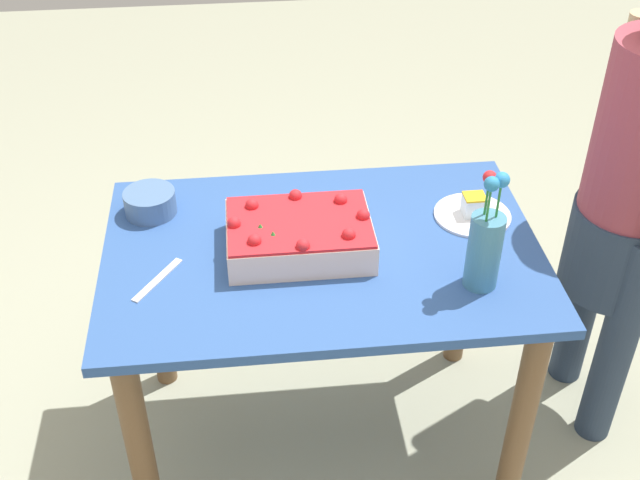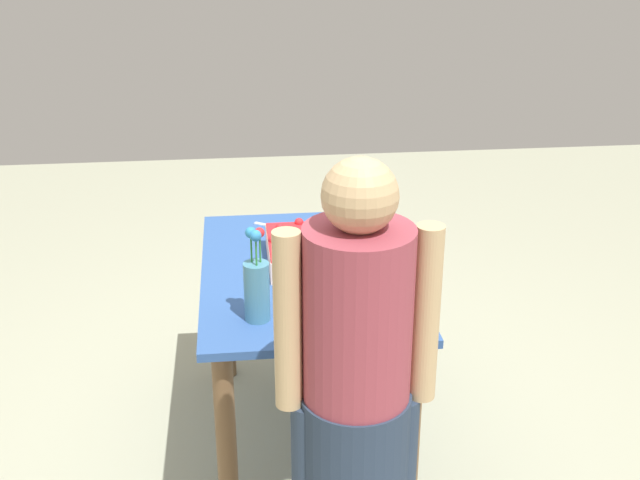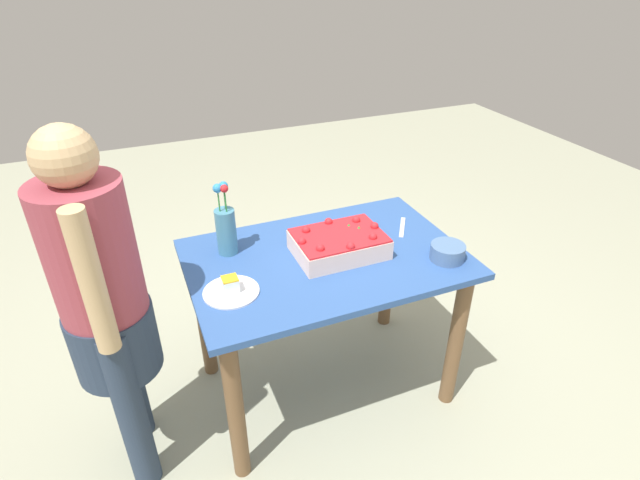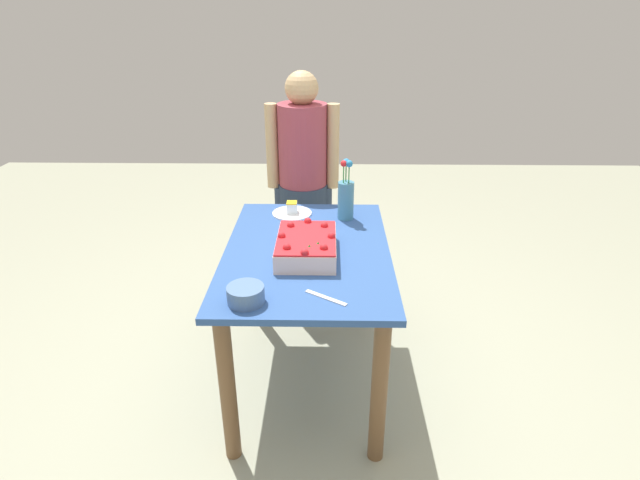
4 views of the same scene
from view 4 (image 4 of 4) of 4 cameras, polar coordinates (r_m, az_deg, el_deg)
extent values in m
plane|color=#A1A389|center=(2.81, -1.30, -15.38)|extent=(8.00, 8.00, 0.00)
cube|color=#2F5495|center=(2.39, -1.48, -1.38)|extent=(1.18, 0.78, 0.03)
cylinder|color=brown|center=(2.19, 6.77, -16.79)|extent=(0.07, 0.07, 0.75)
cylinder|color=brown|center=(3.03, 5.02, -3.59)|extent=(0.07, 0.07, 0.75)
cylinder|color=brown|center=(2.21, -10.52, -16.44)|extent=(0.07, 0.07, 0.75)
cylinder|color=brown|center=(3.05, -6.98, -3.47)|extent=(0.07, 0.07, 0.75)
cube|color=#FFDAC5|center=(2.30, -1.54, -0.78)|extent=(0.38, 0.27, 0.09)
cube|color=red|center=(2.28, -1.56, 0.28)|extent=(0.38, 0.27, 0.01)
sphere|color=red|center=(2.44, -1.39, 2.16)|extent=(0.04, 0.04, 0.04)
sphere|color=red|center=(2.40, -3.37, 1.70)|extent=(0.04, 0.04, 0.04)
sphere|color=red|center=(2.29, -4.42, 0.49)|extent=(0.04, 0.04, 0.04)
sphere|color=red|center=(2.18, -3.82, -0.85)|extent=(0.04, 0.04, 0.04)
sphere|color=red|center=(2.13, -1.75, -1.46)|extent=(0.04, 0.04, 0.04)
sphere|color=red|center=(2.17, 0.44, -0.88)|extent=(0.04, 0.04, 0.04)
sphere|color=red|center=(2.28, 1.31, 0.45)|extent=(0.04, 0.04, 0.04)
sphere|color=red|center=(2.39, 0.50, 1.68)|extent=(0.04, 0.04, 0.04)
cone|color=#2D8438|center=(2.19, -1.22, -0.72)|extent=(0.02, 0.02, 0.02)
cone|color=#2D8438|center=(2.22, -0.22, -0.38)|extent=(0.02, 0.02, 0.02)
cylinder|color=white|center=(2.79, -3.22, 3.08)|extent=(0.22, 0.22, 0.01)
cube|color=white|center=(2.77, -3.23, 3.70)|extent=(0.06, 0.06, 0.06)
cube|color=gold|center=(2.76, -3.25, 4.30)|extent=(0.06, 0.06, 0.01)
cube|color=silver|center=(1.99, 0.68, -6.61)|extent=(0.12, 0.17, 0.00)
cylinder|color=teal|center=(2.69, 2.96, 4.52)|extent=(0.09, 0.09, 0.21)
cylinder|color=#2D8438|center=(2.65, 2.99, 7.79)|extent=(0.01, 0.01, 0.10)
sphere|color=#2D84C5|center=(2.64, 3.02, 8.87)|extent=(0.04, 0.04, 0.04)
cylinder|color=#2D8438|center=(2.63, 2.71, 7.63)|extent=(0.01, 0.01, 0.10)
sphere|color=red|center=(2.61, 2.73, 8.72)|extent=(0.03, 0.03, 0.03)
cylinder|color=#2D8438|center=(2.63, 3.33, 7.60)|extent=(0.01, 0.01, 0.10)
sphere|color=teal|center=(2.61, 3.36, 8.69)|extent=(0.04, 0.04, 0.04)
cylinder|color=#4F719D|center=(1.97, -8.49, -6.18)|extent=(0.15, 0.15, 0.07)
cylinder|color=#29384E|center=(3.36, -4.06, -0.17)|extent=(0.11, 0.11, 0.78)
cylinder|color=#29384E|center=(3.35, 0.38, -0.21)|extent=(0.11, 0.11, 0.78)
cylinder|color=#29384E|center=(3.25, -1.91, 4.12)|extent=(0.31, 0.32, 0.28)
cylinder|color=#9A3D4A|center=(3.13, -2.01, 10.62)|extent=(0.30, 0.30, 0.52)
sphere|color=tan|center=(3.06, -2.12, 16.98)|extent=(0.20, 0.20, 0.20)
cylinder|color=tan|center=(3.14, -5.50, 10.59)|extent=(0.08, 0.08, 0.52)
cylinder|color=tan|center=(3.12, 1.49, 10.61)|extent=(0.08, 0.08, 0.52)
camera|label=1|loc=(2.54, 45.64, 24.43)|focal=45.00mm
camera|label=2|loc=(4.90, 3.09, 28.11)|focal=45.00mm
camera|label=3|loc=(3.36, -33.98, 23.34)|focal=28.00mm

